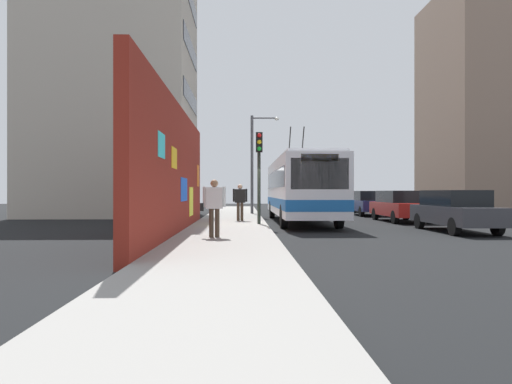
{
  "coord_description": "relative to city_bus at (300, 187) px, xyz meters",
  "views": [
    {
      "loc": [
        -19.78,
        1.06,
        1.52
      ],
      "look_at": [
        0.17,
        0.47,
        1.51
      ],
      "focal_mm": 32.41,
      "sensor_mm": 36.0,
      "label": 1
    }
  ],
  "objects": [
    {
      "name": "building_far_left",
      "position": [
        7.24,
        11.0,
        6.76
      ],
      "size": [
        8.77,
        9.57,
        17.04
      ],
      "color": "#B2A899",
      "rests_on": "ground_plane"
    },
    {
      "name": "city_bus",
      "position": [
        0.0,
        0.0,
        0.0
      ],
      "size": [
        11.77,
        2.57,
        4.93
      ],
      "color": "silver",
      "rests_on": "ground_plane"
    },
    {
      "name": "parked_car_silver",
      "position": [
        12.81,
        -5.2,
        -0.92
      ],
      "size": [
        4.78,
        1.8,
        1.58
      ],
      "color": "#B7B7BC",
      "rests_on": "ground_plane"
    },
    {
      "name": "parked_car_dark_gray",
      "position": [
        -5.54,
        -5.2,
        -0.92
      ],
      "size": [
        4.77,
        1.73,
        1.58
      ],
      "color": "#38383D",
      "rests_on": "ground_plane"
    },
    {
      "name": "pedestrian_near_wall",
      "position": [
        -8.9,
        3.72,
        -0.58
      ],
      "size": [
        0.23,
        0.77,
        1.74
      ],
      "color": "#3F3326",
      "rests_on": "sidewalk_slab"
    },
    {
      "name": "graffiti_wall",
      "position": [
        -6.76,
        5.15,
        0.49
      ],
      "size": [
        14.54,
        0.32,
        4.49
      ],
      "color": "maroon",
      "rests_on": "ground_plane"
    },
    {
      "name": "parked_car_navy",
      "position": [
        6.6,
        -5.2,
        -0.92
      ],
      "size": [
        4.52,
        1.83,
        1.58
      ],
      "color": "navy",
      "rests_on": "ground_plane"
    },
    {
      "name": "building_far_right",
      "position": [
        9.93,
        -15.2,
        6.09
      ],
      "size": [
        8.5,
        8.27,
        15.7
      ],
      "color": "gray",
      "rests_on": "ground_plane"
    },
    {
      "name": "traffic_light",
      "position": [
        -3.22,
        2.15,
        1.04
      ],
      "size": [
        0.49,
        0.28,
        3.92
      ],
      "color": "#2D382D",
      "rests_on": "sidewalk_slab"
    },
    {
      "name": "street_lamp",
      "position": [
        6.45,
        2.04,
        1.99
      ],
      "size": [
        0.44,
        1.81,
        6.21
      ],
      "color": "#4C4C51",
      "rests_on": "sidewalk_slab"
    },
    {
      "name": "parked_car_red",
      "position": [
        0.45,
        -5.2,
        -0.92
      ],
      "size": [
        4.88,
        1.89,
        1.58
      ],
      "color": "#B21E19",
      "rests_on": "ground_plane"
    },
    {
      "name": "ground_plane",
      "position": [
        -3.04,
        1.8,
        -1.76
      ],
      "size": [
        80.0,
        80.0,
        0.0
      ],
      "primitive_type": "plane",
      "color": "black"
    },
    {
      "name": "sidewalk_slab",
      "position": [
        -3.04,
        3.4,
        -1.68
      ],
      "size": [
        48.0,
        3.2,
        0.15
      ],
      "primitive_type": "cube",
      "color": "gray",
      "rests_on": "ground_plane"
    },
    {
      "name": "pedestrian_midblock",
      "position": [
        -0.96,
        2.97,
        -0.59
      ],
      "size": [
        0.23,
        0.69,
        1.73
      ],
      "color": "#3F3326",
      "rests_on": "sidewalk_slab"
    }
  ]
}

